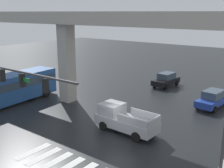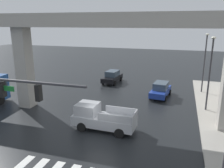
# 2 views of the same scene
# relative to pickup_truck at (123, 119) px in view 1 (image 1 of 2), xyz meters

# --- Properties ---
(ground_plane) EXTENTS (120.00, 120.00, 0.00)m
(ground_plane) POSITION_rel_pickup_truck_xyz_m (0.31, -1.13, -0.99)
(ground_plane) COLOR black
(crosswalk_stripes) EXTENTS (7.15, 2.80, 0.01)m
(crosswalk_stripes) POSITION_rel_pickup_truck_xyz_m (0.31, -6.45, -0.98)
(crosswalk_stripes) COLOR silver
(crosswalk_stripes) RESTS_ON ground
(elevated_overpass) EXTENTS (59.44, 2.54, 9.25)m
(elevated_overpass) POSITION_rel_pickup_truck_xyz_m (0.31, 2.85, 7.06)
(elevated_overpass) COLOR #ADA89E
(elevated_overpass) RESTS_ON ground
(pickup_truck) EXTENTS (5.17, 2.24, 2.08)m
(pickup_truck) POSITION_rel_pickup_truck_xyz_m (0.00, 0.00, 0.00)
(pickup_truck) COLOR #A8AAAF
(pickup_truck) RESTS_ON ground
(city_bus) EXTENTS (3.23, 10.92, 2.99)m
(city_bus) POSITION_rel_pickup_truck_xyz_m (-13.18, -1.45, 0.73)
(city_bus) COLOR #234C8C
(city_bus) RESTS_ON ground
(sedan_black) EXTENTS (2.23, 4.43, 1.72)m
(sedan_black) POSITION_rel_pickup_truck_xyz_m (-3.49, 14.64, -0.14)
(sedan_black) COLOR black
(sedan_black) RESTS_ON ground
(sedan_blue) EXTENTS (2.32, 4.47, 1.72)m
(sedan_blue) POSITION_rel_pickup_truck_xyz_m (3.84, 10.00, -0.14)
(sedan_blue) COLOR #1E3899
(sedan_blue) RESTS_ON ground
(traffic_signal_mast) EXTENTS (8.69, 0.32, 6.20)m
(traffic_signal_mast) POSITION_rel_pickup_truck_xyz_m (-4.13, -6.82, 3.56)
(traffic_signal_mast) COLOR #38383D
(traffic_signal_mast) RESTS_ON ground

